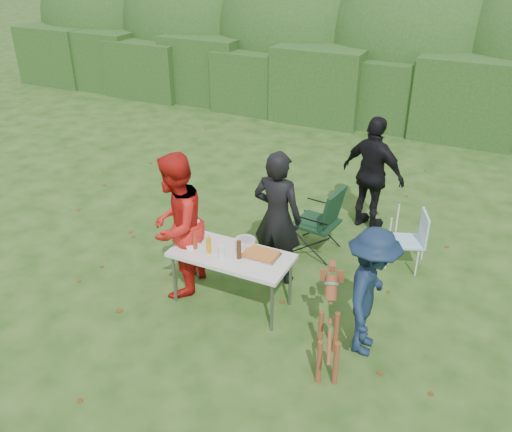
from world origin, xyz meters
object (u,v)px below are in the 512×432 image
at_px(lawn_chair, 407,239).
at_px(folding_table, 231,257).
at_px(person_black_puffy, 373,174).
at_px(child, 370,293).
at_px(dog, 329,333).
at_px(mustard_bottle, 209,246).
at_px(person_cook, 277,218).
at_px(paper_towel_roll, 196,230).
at_px(beer_bottle, 239,250).
at_px(ketchup_bottle, 195,241).
at_px(person_red_jacket, 176,226).
at_px(camping_chair, 316,219).

bearing_deg(lawn_chair, folding_table, 24.97).
distance_m(person_black_puffy, child, 2.94).
height_order(dog, mustard_bottle, mustard_bottle).
bearing_deg(folding_table, lawn_chair, 46.30).
bearing_deg(person_cook, paper_towel_roll, 39.11).
bearing_deg(child, beer_bottle, 84.25).
height_order(dog, ketchup_bottle, ketchup_bottle).
bearing_deg(lawn_chair, mustard_bottle, 22.52).
distance_m(person_cook, ketchup_bottle, 1.14).
xyz_separation_m(person_red_jacket, camping_chair, (1.28, 1.70, -0.43)).
bearing_deg(person_black_puffy, person_cook, 87.75).
bearing_deg(person_red_jacket, ketchup_bottle, 69.47).
height_order(person_cook, beer_bottle, person_cook).
distance_m(person_cook, beer_bottle, 0.84).
height_order(camping_chair, lawn_chair, camping_chair).
distance_m(person_cook, lawn_chair, 1.94).
distance_m(camping_chair, lawn_chair, 1.30).
height_order(mustard_bottle, ketchup_bottle, ketchup_bottle).
bearing_deg(mustard_bottle, person_black_puffy, 65.84).
bearing_deg(folding_table, dog, -20.83).
relative_size(camping_chair, paper_towel_roll, 4.09).
bearing_deg(person_black_puffy, folding_table, 88.23).
distance_m(dog, paper_towel_roll, 2.20).
bearing_deg(paper_towel_roll, ketchup_bottle, -60.79).
bearing_deg(mustard_bottle, ketchup_bottle, 177.65).
height_order(person_red_jacket, paper_towel_roll, person_red_jacket).
relative_size(dog, beer_bottle, 4.12).
bearing_deg(child, ketchup_bottle, 85.60).
relative_size(person_red_jacket, beer_bottle, 7.99).
height_order(lawn_chair, mustard_bottle, mustard_bottle).
xyz_separation_m(person_black_puffy, beer_bottle, (-0.88, -2.79, -0.06)).
bearing_deg(camping_chair, person_cook, 82.31).
height_order(person_red_jacket, ketchup_bottle, person_red_jacket).
bearing_deg(ketchup_bottle, camping_chair, 61.20).
xyz_separation_m(dog, paper_towel_roll, (-2.06, 0.68, 0.40)).
distance_m(ketchup_bottle, beer_bottle, 0.60).
distance_m(ketchup_bottle, paper_towel_roll, 0.24).
relative_size(folding_table, camping_chair, 1.41).
relative_size(child, beer_bottle, 6.45).
bearing_deg(mustard_bottle, child, 0.13).
xyz_separation_m(lawn_chair, paper_towel_roll, (-2.37, -1.75, 0.45)).
bearing_deg(camping_chair, ketchup_bottle, 68.30).
bearing_deg(folding_table, paper_towel_roll, 168.03).
height_order(folding_table, mustard_bottle, mustard_bottle).
bearing_deg(person_red_jacket, dog, 67.21).
relative_size(folding_table, beer_bottle, 6.25).
distance_m(person_red_jacket, paper_towel_roll, 0.26).
height_order(camping_chair, mustard_bottle, camping_chair).
xyz_separation_m(mustard_bottle, ketchup_bottle, (-0.20, 0.01, 0.01)).
bearing_deg(beer_bottle, person_red_jacket, 178.50).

